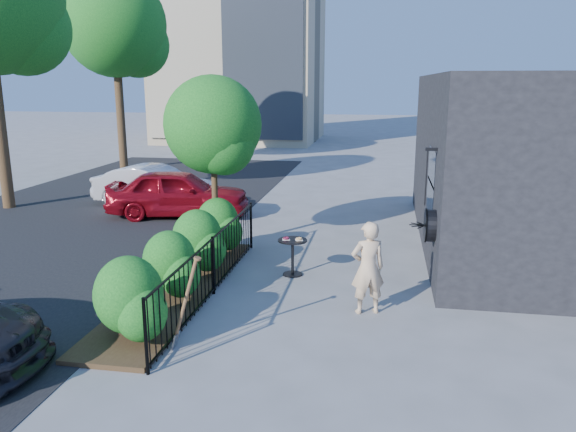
% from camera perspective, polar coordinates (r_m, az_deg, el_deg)
% --- Properties ---
extents(ground, '(120.00, 120.00, 0.00)m').
position_cam_1_polar(ground, '(10.28, 0.58, -8.41)').
color(ground, gray).
rests_on(ground, ground).
extents(shop_building, '(6.22, 9.00, 4.00)m').
position_cam_1_polar(shop_building, '(14.59, 25.62, 4.94)').
color(shop_building, black).
rests_on(shop_building, ground).
extents(fence, '(0.05, 6.05, 1.10)m').
position_cam_1_polar(fence, '(10.41, -7.62, -4.95)').
color(fence, black).
rests_on(fence, ground).
extents(planting_bed, '(1.30, 6.00, 0.08)m').
position_cam_1_polar(planting_bed, '(10.81, -11.10, -7.32)').
color(planting_bed, '#382616').
rests_on(planting_bed, ground).
extents(shrubs, '(1.10, 5.60, 1.24)m').
position_cam_1_polar(shrubs, '(10.65, -10.57, -3.86)').
color(shrubs, '#125119').
rests_on(shrubs, ground).
extents(patio_tree, '(2.20, 2.20, 3.94)m').
position_cam_1_polar(patio_tree, '(12.78, -7.42, 8.57)').
color(patio_tree, '#3F2B19').
rests_on(patio_tree, ground).
extents(street, '(9.00, 30.00, 0.01)m').
position_cam_1_polar(street, '(15.53, -23.89, -1.97)').
color(street, black).
rests_on(street, ground).
extents(street_tree_far, '(4.40, 4.40, 8.28)m').
position_cam_1_polar(street_tree_far, '(26.11, -17.09, 17.47)').
color(street_tree_far, '#3F2B19').
rests_on(street_tree_far, ground).
extents(cafe_table, '(0.59, 0.59, 0.80)m').
position_cam_1_polar(cafe_table, '(11.33, 0.47, -3.54)').
color(cafe_table, black).
rests_on(cafe_table, ground).
extents(woman, '(0.68, 0.55, 1.60)m').
position_cam_1_polar(woman, '(9.52, 8.11, -5.24)').
color(woman, '#DCB78E').
rests_on(woman, ground).
extents(shovel, '(0.50, 0.19, 1.47)m').
position_cam_1_polar(shovel, '(8.35, -10.55, -9.18)').
color(shovel, brown).
rests_on(shovel, ground).
extents(car_red, '(4.27, 2.30, 1.38)m').
position_cam_1_polar(car_red, '(16.62, -11.08, 2.32)').
color(car_red, maroon).
rests_on(car_red, ground).
extents(car_silver, '(4.02, 1.86, 1.28)m').
position_cam_1_polar(car_silver, '(18.17, -13.36, 2.98)').
color(car_silver, silver).
rests_on(car_silver, ground).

